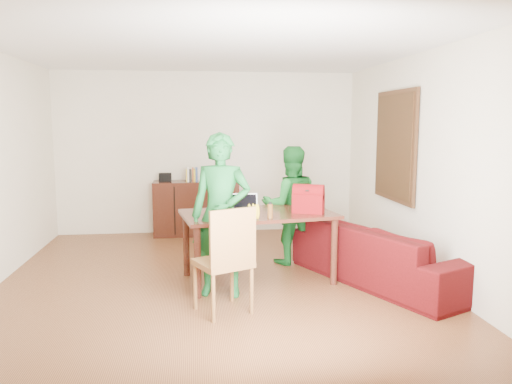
{
  "coord_description": "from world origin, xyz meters",
  "views": [
    {
      "loc": [
        -0.22,
        -5.73,
        1.87
      ],
      "look_at": [
        0.51,
        0.18,
        1.03
      ],
      "focal_mm": 35.0,
      "sensor_mm": 36.0,
      "label": 1
    }
  ],
  "objects": [
    {
      "name": "room",
      "position": [
        0.01,
        0.13,
        1.31
      ],
      "size": [
        5.2,
        5.7,
        2.9
      ],
      "color": "#432010",
      "rests_on": "ground"
    },
    {
      "name": "table",
      "position": [
        0.51,
        -0.02,
        0.71
      ],
      "size": [
        1.88,
        1.25,
        0.82
      ],
      "rotation": [
        0.0,
        0.0,
        0.16
      ],
      "color": "black",
      "rests_on": "ground"
    },
    {
      "name": "chair",
      "position": [
        0.05,
        -0.99,
        0.31
      ],
      "size": [
        0.63,
        0.62,
        1.07
      ],
      "rotation": [
        0.0,
        0.0,
        0.43
      ],
      "color": "brown",
      "rests_on": "ground"
    },
    {
      "name": "person_near",
      "position": [
        0.06,
        -0.47,
        0.88
      ],
      "size": [
        0.73,
        0.57,
        1.76
      ],
      "primitive_type": "imported",
      "rotation": [
        0.0,
        0.0,
        -0.25
      ],
      "color": "#135924",
      "rests_on": "ground"
    },
    {
      "name": "person_far",
      "position": [
        1.03,
        0.66,
        0.78
      ],
      "size": [
        0.77,
        0.6,
        1.56
      ],
      "primitive_type": "imported",
      "rotation": [
        0.0,
        0.0,
        3.16
      ],
      "color": "#13581D",
      "rests_on": "ground"
    },
    {
      "name": "laptop",
      "position": [
        0.35,
        -0.06,
        0.86
      ],
      "size": [
        0.32,
        0.23,
        0.22
      ],
      "rotation": [
        0.0,
        0.0,
        -0.05
      ],
      "color": "white",
      "rests_on": "table"
    },
    {
      "name": "bananas",
      "position": [
        0.42,
        -0.41,
        0.85
      ],
      "size": [
        0.19,
        0.15,
        0.07
      ],
      "primitive_type": null,
      "rotation": [
        0.0,
        0.0,
        0.23
      ],
      "color": "gold",
      "rests_on": "table"
    },
    {
      "name": "bottle",
      "position": [
        0.6,
        -0.37,
        0.91
      ],
      "size": [
        0.08,
        0.08,
        0.18
      ],
      "primitive_type": "cylinder",
      "rotation": [
        0.0,
        0.0,
        0.39
      ],
      "color": "#5D3615",
      "rests_on": "table"
    },
    {
      "name": "red_bag",
      "position": [
        1.1,
        -0.1,
        0.95
      ],
      "size": [
        0.41,
        0.33,
        0.26
      ],
      "primitive_type": "cube",
      "rotation": [
        0.0,
        0.0,
        -0.4
      ],
      "color": "maroon",
      "rests_on": "table"
    },
    {
      "name": "sofa",
      "position": [
        1.95,
        -0.26,
        0.34
      ],
      "size": [
        1.8,
        2.49,
        0.68
      ],
      "primitive_type": "imported",
      "rotation": [
        0.0,
        0.0,
        2.0
      ],
      "color": "#3E0808",
      "rests_on": "ground"
    }
  ]
}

